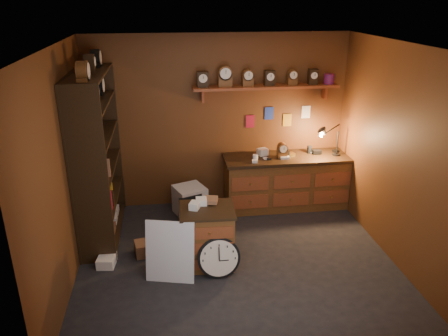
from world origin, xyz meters
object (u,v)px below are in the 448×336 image
shelving_unit (94,151)px  workbench (287,179)px  big_round_clock (219,258)px  low_cabinet (207,234)px

shelving_unit → workbench: bearing=9.9°
shelving_unit → workbench: shelving_unit is taller
shelving_unit → workbench: (2.84, 0.49, -0.78)m
big_round_clock → low_cabinet: bearing=109.9°
shelving_unit → workbench: 2.99m
low_cabinet → big_round_clock: size_ratio=1.65×
low_cabinet → big_round_clock: low_cabinet is taller
workbench → low_cabinet: 2.04m
low_cabinet → shelving_unit: bearing=148.0°
workbench → big_round_clock: bearing=-126.9°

